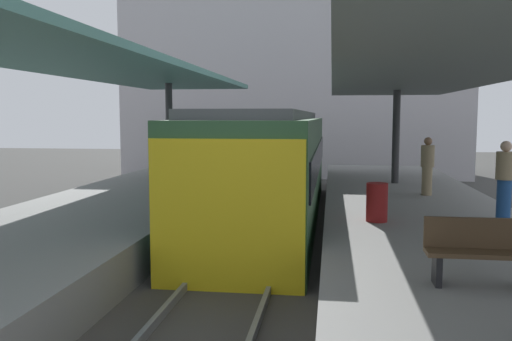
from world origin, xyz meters
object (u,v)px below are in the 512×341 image
Objects in this scene: commuter_train at (270,167)px; passenger_near_bench at (427,165)px; platform_bench at (481,250)px; litter_bin at (377,202)px; passenger_mid_platform at (505,181)px.

commuter_train is 8.15× the size of passenger_near_bench.
platform_bench is at bearing -94.91° from passenger_near_bench.
passenger_mid_platform is at bearing 4.15° from litter_bin.
commuter_train is 9.31× the size of platform_bench.
passenger_mid_platform reaches higher than litter_bin.
commuter_train is 4.36m from passenger_near_bench.
platform_bench is at bearing -109.86° from passenger_mid_platform.
commuter_train is 4.80m from litter_bin.
commuter_train is at bearing -179.03° from passenger_near_bench.
passenger_near_bench reaches higher than litter_bin.
commuter_train is at bearing 124.01° from litter_bin.
commuter_train reaches higher than litter_bin.
passenger_mid_platform reaches higher than passenger_near_bench.
passenger_near_bench reaches higher than platform_bench.
passenger_mid_platform is (2.54, 0.18, 0.47)m from litter_bin.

